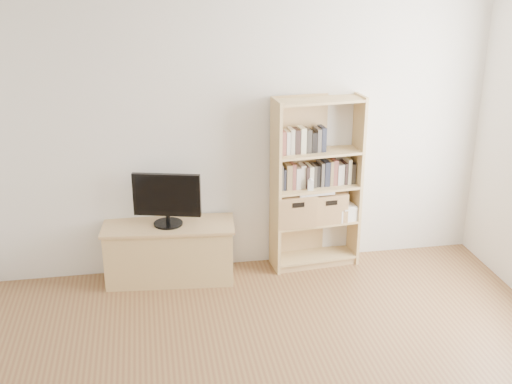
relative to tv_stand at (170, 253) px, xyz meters
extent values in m
cube|color=silver|center=(0.69, 0.21, 1.05)|extent=(4.50, 0.02, 2.60)
cube|color=tan|center=(0.00, 0.00, 0.00)|extent=(1.15, 0.52, 0.51)
cube|color=tan|center=(1.35, 0.07, 0.55)|extent=(0.82, 0.36, 1.60)
cube|color=black|center=(0.00, 0.00, 0.51)|extent=(0.58, 0.19, 0.46)
cube|color=#524C47|center=(1.35, 0.08, 0.63)|extent=(0.78, 0.21, 0.21)
cube|color=#524C47|center=(1.17, 0.07, 0.96)|extent=(0.38, 0.16, 0.20)
cube|color=white|center=(1.27, -0.03, 0.58)|extent=(0.05, 0.04, 0.09)
cube|color=#916141|center=(1.14, 0.04, 0.34)|extent=(0.37, 0.31, 0.29)
cube|color=#916141|center=(1.45, 0.07, 0.33)|extent=(0.36, 0.31, 0.28)
cube|color=silver|center=(1.32, 0.04, 0.50)|extent=(0.34, 0.24, 0.03)
cube|color=beige|center=(1.63, 0.09, 0.25)|extent=(0.23, 0.29, 0.12)
camera|label=1|loc=(-0.14, -5.21, 2.55)|focal=45.00mm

